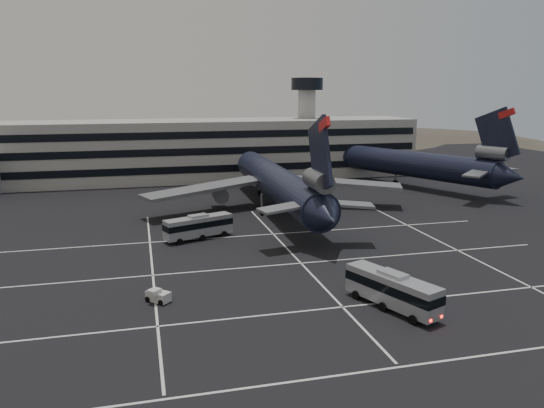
{
  "coord_description": "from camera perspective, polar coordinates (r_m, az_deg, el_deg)",
  "views": [
    {
      "loc": [
        -6.82,
        -56.0,
        21.13
      ],
      "look_at": [
        11.38,
        16.27,
        5.0
      ],
      "focal_mm": 35.0,
      "sensor_mm": 36.0,
      "label": 1
    }
  ],
  "objects": [
    {
      "name": "bus_near",
      "position": [
        53.8,
        12.8,
        -8.87
      ],
      "size": [
        6.2,
        10.8,
        3.76
      ],
      "rotation": [
        0.0,
        0.0,
        0.38
      ],
      "color": "#9FA2A7",
      "rests_on": "ground"
    },
    {
      "name": "bus_far",
      "position": [
        76.96,
        -7.92,
        -2.33
      ],
      "size": [
        10.34,
        5.79,
        3.59
      ],
      "rotation": [
        0.0,
        0.0,
        1.93
      ],
      "color": "#9FA2A7",
      "rests_on": "ground"
    },
    {
      "name": "trijet_main",
      "position": [
        92.15,
        0.64,
        2.29
      ],
      "size": [
        47.46,
        57.51,
        18.08
      ],
      "rotation": [
        0.0,
        0.0,
        -0.01
      ],
      "color": "black",
      "rests_on": "ground"
    },
    {
      "name": "terminal",
      "position": [
        128.0,
        -12.37,
        5.56
      ],
      "size": [
        125.0,
        26.0,
        24.0
      ],
      "color": "gray",
      "rests_on": "ground"
    },
    {
      "name": "tug_b",
      "position": [
        55.68,
        -12.06,
        -9.63
      ],
      "size": [
        2.69,
        2.68,
        1.53
      ],
      "rotation": [
        0.0,
        0.0,
        0.8
      ],
      "color": "#BBBBB6",
      "rests_on": "ground"
    },
    {
      "name": "lane_markings",
      "position": [
        61.03,
        -6.0,
        -8.11
      ],
      "size": [
        90.0,
        55.62,
        0.01
      ],
      "color": "silver",
      "rests_on": "ground"
    },
    {
      "name": "trijet_far",
      "position": [
        121.85,
        13.59,
        4.47
      ],
      "size": [
        31.7,
        54.31,
        18.08
      ],
      "rotation": [
        0.0,
        0.0,
        0.44
      ],
      "color": "black",
      "rests_on": "ground"
    },
    {
      "name": "ground",
      "position": [
        60.25,
        -6.8,
        -8.41
      ],
      "size": [
        260.0,
        260.0,
        0.0
      ],
      "primitive_type": "plane",
      "color": "black",
      "rests_on": "ground"
    },
    {
      "name": "hills",
      "position": [
        229.77,
        -7.8,
        3.79
      ],
      "size": [
        352.0,
        180.0,
        44.0
      ],
      "color": "#38332B",
      "rests_on": "ground"
    }
  ]
}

